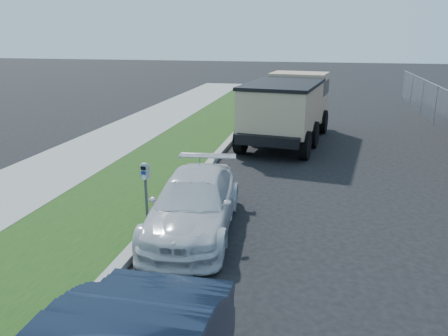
# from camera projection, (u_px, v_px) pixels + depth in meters

# --- Properties ---
(ground) EXTENTS (120.00, 120.00, 0.00)m
(ground) POSITION_uv_depth(u_px,v_px,m) (276.00, 229.00, 9.57)
(ground) COLOR black
(ground) RESTS_ON ground
(streetside) EXTENTS (6.12, 50.00, 0.15)m
(streetside) POSITION_uv_depth(u_px,v_px,m) (90.00, 180.00, 12.56)
(streetside) COLOR gray
(streetside) RESTS_ON ground
(parking_meter) EXTENTS (0.20, 0.15, 1.34)m
(parking_meter) POSITION_uv_depth(u_px,v_px,m) (145.00, 179.00, 9.39)
(parking_meter) COLOR #3F4247
(parking_meter) RESTS_ON ground
(white_wagon) EXTENTS (2.12, 4.35, 1.22)m
(white_wagon) POSITION_uv_depth(u_px,v_px,m) (194.00, 203.00, 9.36)
(white_wagon) COLOR silver
(white_wagon) RESTS_ON ground
(dump_truck) EXTENTS (3.26, 6.66, 2.51)m
(dump_truck) POSITION_uv_depth(u_px,v_px,m) (289.00, 105.00, 17.12)
(dump_truck) COLOR black
(dump_truck) RESTS_ON ground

